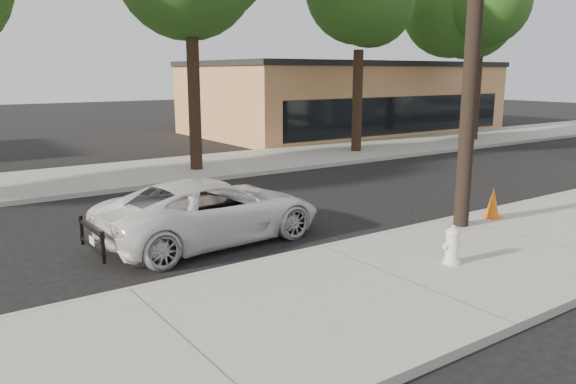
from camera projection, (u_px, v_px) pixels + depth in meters
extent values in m
plane|color=black|center=(266.00, 230.00, 13.11)|extent=(120.00, 120.00, 0.00)
cube|color=gray|center=(401.00, 282.00, 9.64)|extent=(90.00, 4.40, 0.15)
cube|color=gray|center=(137.00, 174.00, 19.91)|extent=(90.00, 5.00, 0.15)
cube|color=#9E9B93|center=(322.00, 249.00, 11.41)|extent=(90.00, 0.12, 0.16)
cube|color=#B4774B|center=(344.00, 99.00, 34.46)|extent=(18.00, 10.00, 4.00)
cylinder|color=black|center=(474.00, 22.00, 11.98)|extent=(0.34, 0.34, 9.00)
cylinder|color=black|center=(194.00, 103.00, 19.95)|extent=(0.44, 0.44, 4.75)
cylinder|color=black|center=(357.00, 101.00, 24.70)|extent=(0.44, 0.44, 4.40)
sphere|color=#1A4714|center=(359.00, 15.00, 23.93)|extent=(4.35, 4.35, 4.35)
cylinder|color=black|center=(476.00, 95.00, 28.99)|extent=(0.44, 0.44, 4.60)
sphere|color=#1A4714|center=(481.00, 17.00, 28.18)|extent=(4.65, 4.65, 4.65)
imported|color=silver|center=(212.00, 210.00, 12.10)|extent=(5.08, 2.62, 1.37)
cylinder|color=silver|center=(451.00, 262.00, 10.36)|extent=(0.33, 0.33, 0.06)
cylinder|color=silver|center=(452.00, 249.00, 10.30)|extent=(0.25, 0.25, 0.56)
ellipsoid|color=silver|center=(453.00, 233.00, 10.24)|extent=(0.27, 0.27, 0.19)
cylinder|color=silver|center=(452.00, 246.00, 10.29)|extent=(0.37, 0.20, 0.11)
cylinder|color=silver|center=(452.00, 246.00, 10.29)|extent=(0.19, 0.21, 0.14)
cube|color=#DC620B|center=(492.00, 217.00, 13.61)|extent=(0.39, 0.39, 0.02)
cone|color=#DC620B|center=(493.00, 203.00, 13.53)|extent=(0.35, 0.35, 0.74)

